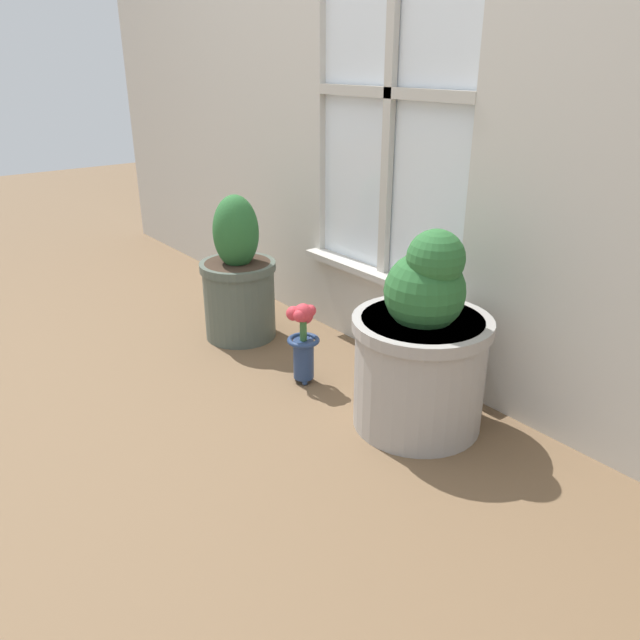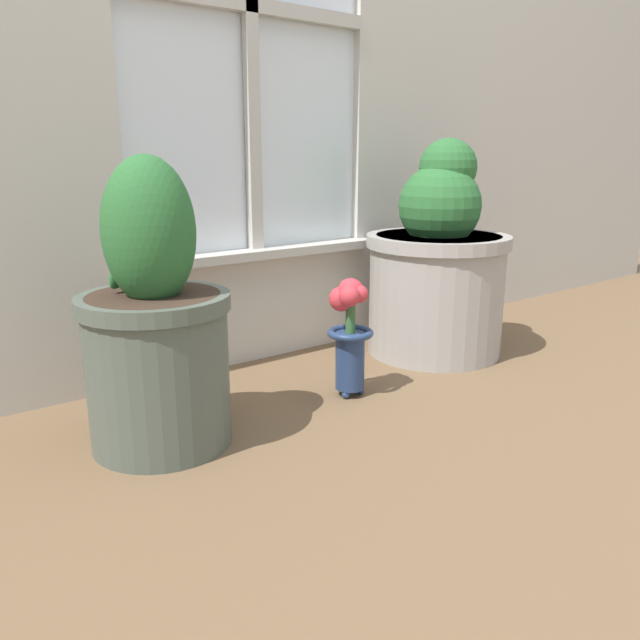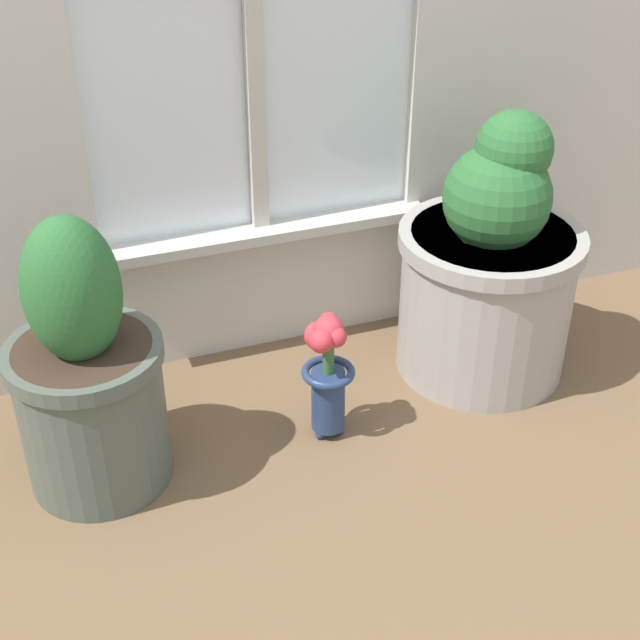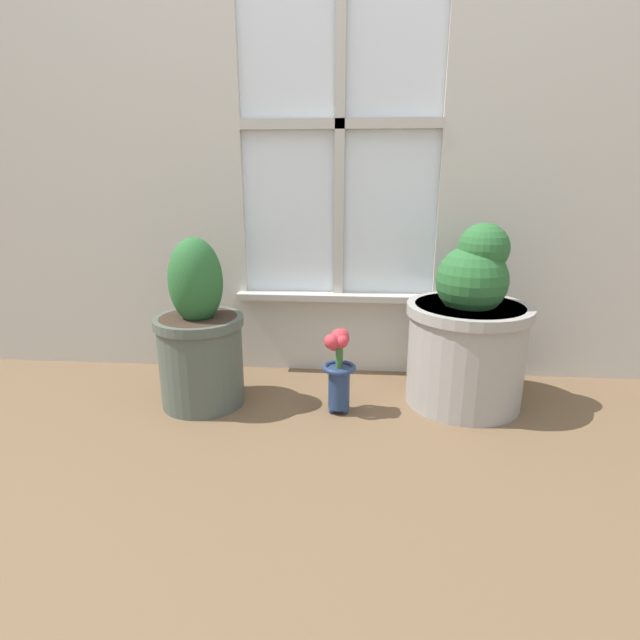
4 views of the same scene
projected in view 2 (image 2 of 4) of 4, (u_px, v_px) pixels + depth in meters
ground_plane at (378, 414)px, 1.42m from camera, size 10.00×10.00×0.00m
potted_plant_left at (156, 331)px, 1.22m from camera, size 0.30×0.30×0.57m
potted_plant_right at (437, 268)px, 1.81m from camera, size 0.41×0.41×0.62m
flower_vase at (349, 329)px, 1.49m from camera, size 0.11×0.11×0.29m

